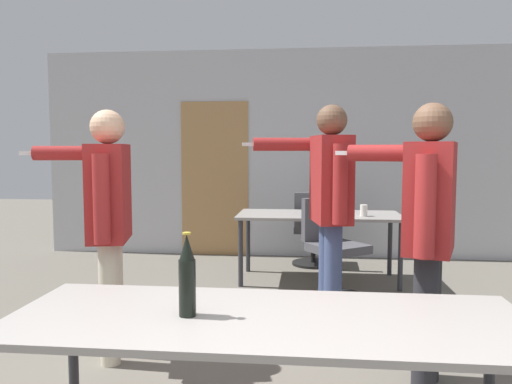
{
  "coord_description": "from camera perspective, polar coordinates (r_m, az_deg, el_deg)",
  "views": [
    {
      "loc": [
        0.13,
        -1.5,
        1.41
      ],
      "look_at": [
        -0.25,
        2.18,
        1.1
      ],
      "focal_mm": 35.0,
      "sensor_mm": 36.0,
      "label": 1
    }
  ],
  "objects": [
    {
      "name": "person_left_plaid",
      "position": [
        3.09,
        18.97,
        -2.96
      ],
      "size": [
        0.72,
        0.82,
        1.68
      ],
      "rotation": [
        0.0,
        0.0,
        1.25
      ],
      "color": "#28282D",
      "rests_on": "ground_plane"
    },
    {
      "name": "drink_cup",
      "position": [
        5.28,
        12.21,
        -2.08
      ],
      "size": [
        0.07,
        0.07,
        0.12
      ],
      "color": "silver",
      "rests_on": "conference_table_far"
    },
    {
      "name": "conference_table_near",
      "position": [
        2.14,
        1.26,
        -15.47
      ],
      "size": [
        2.15,
        0.79,
        0.73
      ],
      "color": "gray",
      "rests_on": "ground_plane"
    },
    {
      "name": "beer_bottle",
      "position": [
        2.1,
        -7.88,
        -9.57
      ],
      "size": [
        0.07,
        0.07,
        0.35
      ],
      "color": "black",
      "rests_on": "conference_table_near"
    },
    {
      "name": "office_chair_side_rolled",
      "position": [
        4.88,
        8.76,
        -6.64
      ],
      "size": [
        0.67,
        0.68,
        0.95
      ],
      "rotation": [
        0.0,
        0.0,
        3.78
      ],
      "color": "black",
      "rests_on": "ground_plane"
    },
    {
      "name": "person_far_watching",
      "position": [
        3.45,
        -16.64,
        -2.04
      ],
      "size": [
        0.85,
        0.61,
        1.68
      ],
      "rotation": [
        0.0,
        0.0,
        1.79
      ],
      "color": "beige",
      "rests_on": "ground_plane"
    },
    {
      "name": "conference_table_far",
      "position": [
        5.4,
        7.2,
        -3.23
      ],
      "size": [
        1.73,
        0.77,
        0.73
      ],
      "color": "gray",
      "rests_on": "ground_plane"
    },
    {
      "name": "back_wall",
      "position": [
        6.62,
        4.53,
        4.3
      ],
      "size": [
        6.79,
        0.12,
        2.72
      ],
      "color": "#BCBCC1",
      "rests_on": "ground_plane"
    },
    {
      "name": "person_right_polo",
      "position": [
        3.9,
        8.34,
        -0.41
      ],
      "size": [
        0.88,
        0.65,
        1.76
      ],
      "rotation": [
        0.0,
        0.0,
        1.76
      ],
      "color": "#3D4C75",
      "rests_on": "ground_plane"
    },
    {
      "name": "office_chair_near_pushed",
      "position": [
        6.11,
        6.57,
        -4.53
      ],
      "size": [
        0.52,
        0.56,
        0.91
      ],
      "rotation": [
        0.0,
        0.0,
        6.25
      ],
      "color": "black",
      "rests_on": "ground_plane"
    }
  ]
}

